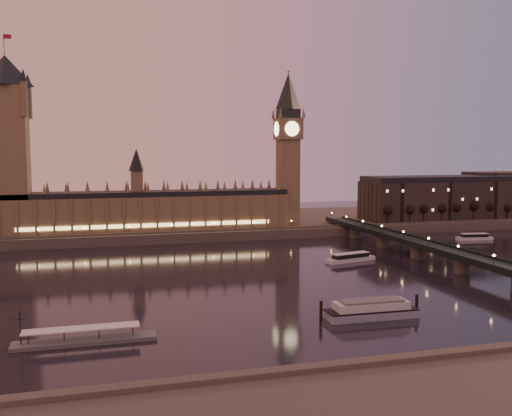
{
  "coord_description": "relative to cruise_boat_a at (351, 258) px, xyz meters",
  "views": [
    {
      "loc": [
        -69.1,
        -243.47,
        56.24
      ],
      "look_at": [
        7.91,
        35.0,
        27.43
      ],
      "focal_mm": 40.0,
      "sensor_mm": 36.0,
      "label": 1
    }
  ],
  "objects": [
    {
      "name": "ground",
      "position": [
        -54.3,
        -20.82,
        -1.96
      ],
      "size": [
        700.0,
        700.0,
        0.0
      ],
      "primitive_type": "plane",
      "color": "black",
      "rests_on": "ground"
    },
    {
      "name": "far_embankment",
      "position": [
        -24.3,
        144.18,
        1.04
      ],
      "size": [
        560.0,
        130.0,
        6.0
      ],
      "primitive_type": "cube",
      "color": "#423D35",
      "rests_on": "ground"
    },
    {
      "name": "palace_of_westminster",
      "position": [
        -94.42,
        100.18,
        19.75
      ],
      "size": [
        180.0,
        26.62,
        52.0
      ],
      "color": "brown",
      "rests_on": "ground"
    },
    {
      "name": "victoria_tower",
      "position": [
        -174.3,
        100.18,
        63.83
      ],
      "size": [
        31.68,
        31.68,
        118.0
      ],
      "color": "brown",
      "rests_on": "ground"
    },
    {
      "name": "big_ben",
      "position": [
        -0.31,
        100.17,
        62.0
      ],
      "size": [
        17.68,
        17.68,
        104.0
      ],
      "color": "brown",
      "rests_on": "ground"
    },
    {
      "name": "westminster_bridge",
      "position": [
        37.32,
        -20.82,
        3.56
      ],
      "size": [
        13.2,
        260.0,
        15.3
      ],
      "color": "black",
      "rests_on": "ground"
    },
    {
      "name": "city_block",
      "position": [
        140.64,
        110.12,
        20.28
      ],
      "size": [
        155.0,
        45.0,
        34.0
      ],
      "color": "black",
      "rests_on": "ground"
    },
    {
      "name": "bare_tree_0",
      "position": [
        70.05,
        88.18,
        13.66
      ],
      "size": [
        6.33,
        6.33,
        12.88
      ],
      "color": "black",
      "rests_on": "ground"
    },
    {
      "name": "bare_tree_1",
      "position": [
        83.7,
        88.18,
        13.66
      ],
      "size": [
        6.33,
        6.33,
        12.88
      ],
      "color": "black",
      "rests_on": "ground"
    },
    {
      "name": "bare_tree_2",
      "position": [
        97.35,
        88.18,
        13.66
      ],
      "size": [
        6.33,
        6.33,
        12.88
      ],
      "color": "black",
      "rests_on": "ground"
    },
    {
      "name": "bare_tree_3",
      "position": [
        111.0,
        88.18,
        13.66
      ],
      "size": [
        6.33,
        6.33,
        12.88
      ],
      "color": "black",
      "rests_on": "ground"
    },
    {
      "name": "bare_tree_4",
      "position": [
        124.65,
        88.18,
        13.66
      ],
      "size": [
        6.33,
        6.33,
        12.88
      ],
      "color": "black",
      "rests_on": "ground"
    },
    {
      "name": "bare_tree_5",
      "position": [
        138.3,
        88.18,
        13.66
      ],
      "size": [
        6.33,
        6.33,
        12.88
      ],
      "color": "black",
      "rests_on": "ground"
    },
    {
      "name": "bare_tree_6",
      "position": [
        151.95,
        88.18,
        13.66
      ],
      "size": [
        6.33,
        6.33,
        12.88
      ],
      "color": "black",
      "rests_on": "ground"
    },
    {
      "name": "bare_tree_7",
      "position": [
        165.6,
        88.18,
        13.66
      ],
      "size": [
        6.33,
        6.33,
        12.88
      ],
      "color": "black",
      "rests_on": "ground"
    },
    {
      "name": "cruise_boat_a",
      "position": [
        0.0,
        0.0,
        0.0
      ],
      "size": [
        28.4,
        12.43,
        4.44
      ],
      "rotation": [
        0.0,
        0.0,
        0.24
      ],
      "color": "silver",
      "rests_on": "ground"
    },
    {
      "name": "cruise_boat_b",
      "position": [
        106.59,
        44.8,
        -0.1
      ],
      "size": [
        23.44,
        8.8,
        4.22
      ],
      "rotation": [
        0.0,
        0.0,
        -0.14
      ],
      "color": "silver",
      "rests_on": "ground"
    },
    {
      "name": "moored_barge",
      "position": [
        -35.48,
        -92.97,
        0.87
      ],
      "size": [
        36.48,
        9.53,
        6.69
      ],
      "rotation": [
        0.0,
        0.0,
        -0.02
      ],
      "color": "#8594AA",
      "rests_on": "ground"
    },
    {
      "name": "pontoon_pier",
      "position": [
        -128.64,
        -93.72,
        -0.77
      ],
      "size": [
        41.23,
        6.87,
        10.99
      ],
      "color": "#595B5E",
      "rests_on": "ground"
    }
  ]
}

